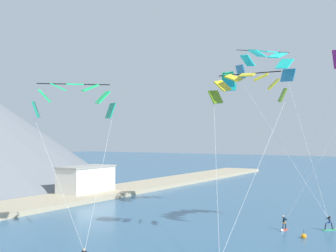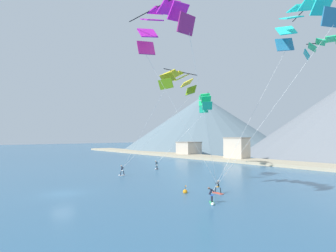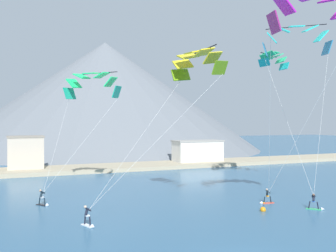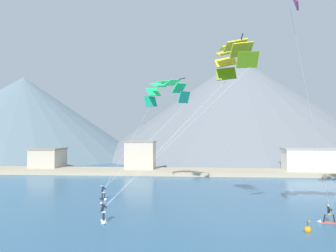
% 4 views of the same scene
% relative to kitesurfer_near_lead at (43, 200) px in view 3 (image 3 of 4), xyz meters
% --- Properties ---
extents(kitesurfer_near_lead, '(1.35, 1.64, 1.78)m').
position_rel_kitesurfer_near_lead_xyz_m(kitesurfer_near_lead, '(0.00, 0.00, 0.00)').
color(kitesurfer_near_lead, black).
rests_on(kitesurfer_near_lead, ground).
extents(kitesurfer_near_trail, '(0.98, 1.77, 1.83)m').
position_rel_kitesurfer_near_lead_xyz_m(kitesurfer_near_trail, '(2.79, -9.85, 0.04)').
color(kitesurfer_near_trail, white).
rests_on(kitesurfer_near_trail, ground).
extents(kitesurfer_mid_center, '(1.76, 0.57, 1.66)m').
position_rel_kitesurfer_near_lead_xyz_m(kitesurfer_mid_center, '(22.12, -8.35, -0.10)').
color(kitesurfer_mid_center, '#E54C33').
rests_on(kitesurfer_mid_center, ground).
extents(kitesurfer_far_left, '(1.52, 1.51, 1.70)m').
position_rel_kitesurfer_near_lead_xyz_m(kitesurfer_far_left, '(24.93, -12.66, -0.04)').
color(kitesurfer_far_left, '#33B266').
rests_on(kitesurfer_far_left, ground).
extents(parafoil_kite_near_lead, '(10.11, 10.45, 13.94)m').
position_rel_kitesurfer_near_lead_xyz_m(parafoil_kite_near_lead, '(6.64, 7.33, 13.41)').
color(parafoil_kite_near_lead, '#17A37F').
extents(parafoil_kite_near_trail, '(13.23, 7.29, 14.81)m').
position_rel_kitesurfer_near_lead_xyz_m(parafoil_kite_near_trail, '(14.27, -7.38, 14.41)').
color(parafoil_kite_near_trail, '#649513').
extents(parafoil_kite_mid_center, '(8.78, 9.16, 18.96)m').
position_rel_kitesurfer_near_lead_xyz_m(parafoil_kite_mid_center, '(21.28, -16.23, 18.10)').
color(parafoil_kite_mid_center, '#971F72').
extents(parafoil_kite_far_left, '(9.52, 11.87, 19.89)m').
position_rel_kitesurfer_near_lead_xyz_m(parafoil_kite_far_left, '(30.41, -3.76, 19.07)').
color(parafoil_kite_far_left, teal).
extents(parafoil_kite_distant_high_outer, '(5.93, 3.77, 2.31)m').
position_rel_kitesurfer_near_lead_xyz_m(parafoil_kite_distant_high_outer, '(31.42, 1.94, 17.34)').
color(parafoil_kite_distant_high_outer, '#1AA8A9').
extents(race_marker_buoy, '(0.56, 0.56, 1.02)m').
position_rel_kitesurfer_near_lead_xyz_m(race_marker_buoy, '(19.63, -11.15, -0.39)').
color(race_marker_buoy, orange).
rests_on(race_marker_buoy, ground).
extents(shoreline_strip, '(180.00, 10.00, 0.70)m').
position_rel_kitesurfer_near_lead_xyz_m(shoreline_strip, '(10.47, 27.42, -0.19)').
color(shoreline_strip, tan).
rests_on(shoreline_strip, ground).
extents(shore_building_promenade_mid, '(6.11, 4.61, 6.44)m').
position_rel_kitesurfer_near_lead_xyz_m(shore_building_promenade_mid, '(-0.59, 29.12, 2.69)').
color(shore_building_promenade_mid, beige).
rests_on(shore_building_promenade_mid, ground).
extents(shore_building_quay_east, '(10.39, 4.75, 5.09)m').
position_rel_kitesurfer_near_lead_xyz_m(shore_building_quay_east, '(33.23, 28.58, 2.01)').
color(shore_building_quay_east, silver).
rests_on(shore_building_quay_east, ground).
extents(mountain_peak_central_summit, '(101.75, 101.75, 35.81)m').
position_rel_kitesurfer_near_lead_xyz_m(mountain_peak_central_summit, '(26.58, 82.64, 17.36)').
color(mountain_peak_central_summit, slate).
rests_on(mountain_peak_central_summit, ground).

